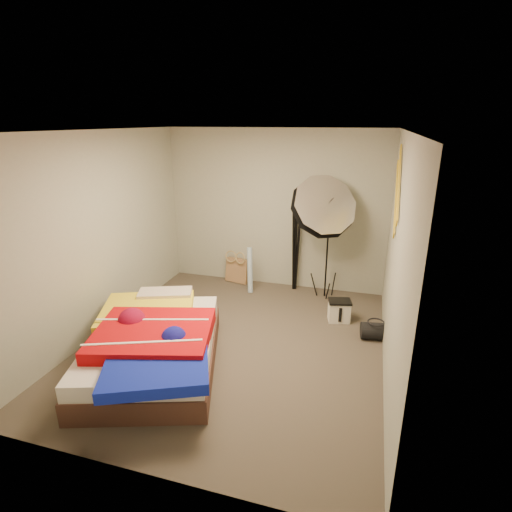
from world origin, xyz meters
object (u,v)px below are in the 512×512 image
at_px(wrapping_roll, 250,270).
at_px(photo_umbrella, 322,208).
at_px(camera_case, 339,311).
at_px(tote_bag, 238,270).
at_px(duffel_bag, 375,331).
at_px(camera_tripod, 296,241).
at_px(bed, 154,344).

xyz_separation_m(wrapping_roll, photo_umbrella, (1.08, -0.03, 1.06)).
bearing_deg(camera_case, tote_bag, 138.17).
bearing_deg(duffel_bag, camera_tripod, 126.21).
relative_size(wrapping_roll, duffel_bag, 2.07).
relative_size(wrapping_roll, photo_umbrella, 0.36).
height_order(wrapping_roll, photo_umbrella, photo_umbrella).
distance_m(wrapping_roll, camera_case, 1.60).
relative_size(camera_case, bed, 0.12).
bearing_deg(camera_case, photo_umbrella, 108.74).
height_order(tote_bag, photo_umbrella, photo_umbrella).
bearing_deg(camera_tripod, duffel_bag, -44.67).
distance_m(wrapping_roll, camera_tripod, 0.85).
distance_m(wrapping_roll, duffel_bag, 2.18).
xyz_separation_m(bed, photo_umbrella, (1.49, 2.23, 1.15)).
xyz_separation_m(duffel_bag, photo_umbrella, (-0.85, 0.93, 1.32)).
bearing_deg(tote_bag, bed, -79.39).
distance_m(tote_bag, photo_umbrella, 1.90).
relative_size(tote_bag, camera_tripod, 0.28).
bearing_deg(duffel_bag, tote_bag, 141.00).
bearing_deg(wrapping_roll, bed, -100.08).
xyz_separation_m(tote_bag, camera_case, (1.78, -0.94, -0.06)).
xyz_separation_m(camera_case, camera_tripod, (-0.80, 0.91, 0.68)).
relative_size(wrapping_roll, camera_case, 2.56).
distance_m(camera_case, duffel_bag, 0.59).
relative_size(tote_bag, wrapping_roll, 0.56).
bearing_deg(camera_case, duffel_bag, -50.10).
distance_m(camera_case, photo_umbrella, 1.46).
xyz_separation_m(bed, camera_tripod, (1.06, 2.56, 0.54)).
relative_size(photo_umbrella, camera_tripod, 1.39).
xyz_separation_m(tote_bag, duffel_bag, (2.25, -1.30, -0.10)).
xyz_separation_m(tote_bag, photo_umbrella, (1.40, -0.36, 1.22)).
relative_size(camera_case, duffel_bag, 0.81).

